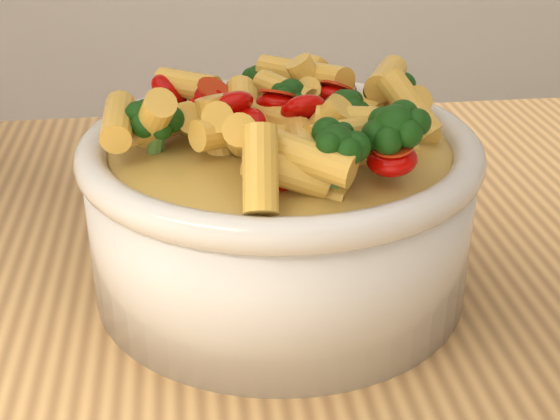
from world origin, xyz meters
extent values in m
cube|color=tan|center=(0.00, 0.00, 0.88)|extent=(1.20, 0.80, 0.04)
cylinder|color=silver|center=(0.10, 0.08, 0.95)|extent=(0.23, 0.23, 0.09)
ellipsoid|color=silver|center=(0.10, 0.08, 0.92)|extent=(0.21, 0.21, 0.03)
torus|color=silver|center=(0.10, 0.08, 0.99)|extent=(0.24, 0.24, 0.02)
ellipsoid|color=gold|center=(0.10, 0.08, 0.99)|extent=(0.20, 0.20, 0.02)
camera|label=1|loc=(0.05, -0.34, 1.16)|focal=50.00mm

